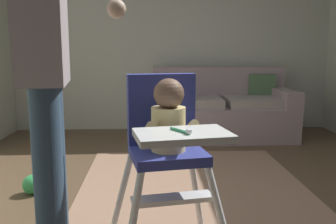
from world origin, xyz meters
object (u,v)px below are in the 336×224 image
object	(u,v)px
high_chair	(167,134)
toy_ball	(32,184)
couch	(222,110)
adult_standing	(46,72)

from	to	relation	value
high_chair	toy_ball	bearing A→B (deg)	-143.34
high_chair	couch	bearing A→B (deg)	153.37
adult_standing	toy_ball	bearing A→B (deg)	105.09
couch	adult_standing	world-z (taller)	adult_standing
high_chair	adult_standing	distance (m)	0.65
adult_standing	high_chair	bearing A→B (deg)	0.24
high_chair	adult_standing	bearing A→B (deg)	-92.19
high_chair	toy_ball	size ratio (longest dim) A/B	6.46
couch	high_chair	xyz separation A→B (m)	(-0.81, -2.74, 0.34)
couch	toy_ball	world-z (taller)	couch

